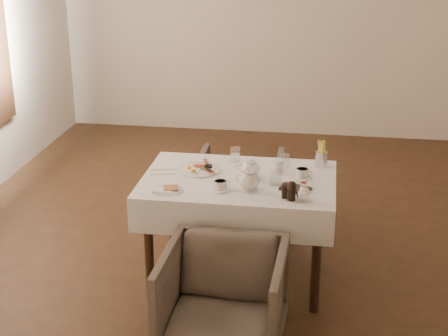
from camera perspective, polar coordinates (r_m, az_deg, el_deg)
table at (r=4.60m, az=1.21°, el=-2.22°), size 1.28×0.88×0.75m
armchair_near at (r=4.01m, az=-0.09°, el=-11.05°), size 0.71×0.73×0.65m
armchair_far at (r=5.48m, az=1.26°, el=-2.00°), size 0.67×0.69×0.63m
breakfast_plate at (r=4.69m, az=-2.07°, el=-0.06°), size 0.30×0.30×0.04m
side_plate at (r=4.36m, az=-4.70°, el=-1.84°), size 0.18×0.18×0.02m
teapot_centre at (r=4.55m, az=2.20°, el=0.01°), size 0.18×0.14×0.14m
teapot_front at (r=4.35m, az=2.09°, el=-0.96°), size 0.21×0.18×0.14m
creamer at (r=4.67m, az=4.55°, el=0.16°), size 0.08×0.08×0.08m
teacup_near at (r=4.36m, az=-0.31°, el=-1.49°), size 0.13×0.13×0.06m
teacup_far at (r=4.58m, az=6.52°, el=-0.48°), size 0.13×0.13×0.07m
glass_left at (r=4.84m, az=0.94°, el=1.11°), size 0.09×0.09×0.10m
glass_mid at (r=4.44m, az=4.31°, el=-0.80°), size 0.08×0.08×0.10m
glass_right at (r=4.78m, az=5.08°, el=0.66°), size 0.07×0.07×0.09m
condiment_board at (r=4.39m, az=5.94°, el=-1.62°), size 0.21×0.18×0.05m
pepper_mill_left at (r=4.25m, az=5.11°, el=-1.82°), size 0.07×0.07×0.11m
pepper_mill_right at (r=4.22m, az=5.63°, el=-1.89°), size 0.08×0.08×0.13m
silver_pot at (r=4.21m, az=6.62°, el=-2.05°), size 0.13×0.12×0.11m
fries_cup at (r=4.80m, az=8.10°, el=1.09°), size 0.09×0.09×0.19m
cutlery_fork at (r=4.72m, az=-5.02°, el=-0.14°), size 0.18×0.05×0.00m
cutlery_knife at (r=4.64m, az=-5.14°, el=-0.53°), size 0.17×0.05×0.00m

